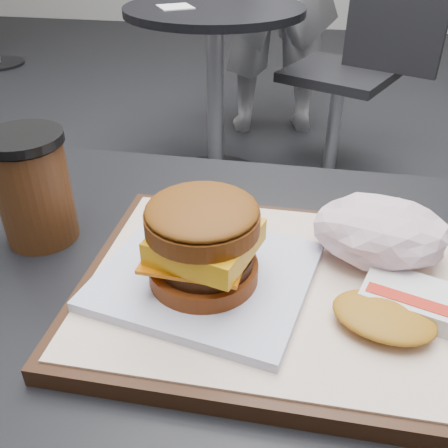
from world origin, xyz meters
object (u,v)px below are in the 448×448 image
customer_table (230,420)px  breakfast_sandwich (204,250)px  neighbor_chair (358,63)px  hash_brown (401,307)px  serving_tray (281,291)px  crumpled_wrapper (381,232)px  coffee_cup (33,188)px  neighbor_table (215,59)px

customer_table → breakfast_sandwich: (-0.02, -0.00, 0.24)m
customer_table → neighbor_chair: (0.23, 1.85, -0.07)m
hash_brown → breakfast_sandwich: bearing=176.4°
breakfast_sandwich → neighbor_chair: bearing=82.2°
serving_tray → crumpled_wrapper: bearing=33.5°
hash_brown → customer_table: bearing=174.3°
customer_table → crumpled_wrapper: (0.14, 0.07, 0.23)m
coffee_cup → neighbor_chair: coffee_cup is taller
serving_tray → breakfast_sandwich: (-0.07, -0.02, 0.05)m
breakfast_sandwich → neighbor_chair: breakfast_sandwich is taller
neighbor_table → neighbor_chair: bearing=18.9°
serving_tray → neighbor_chair: size_ratio=0.43×
customer_table → coffee_cup: (-0.23, 0.07, 0.25)m
customer_table → neighbor_chair: 1.86m
coffee_cup → serving_tray: bearing=-11.7°
breakfast_sandwich → hash_brown: 0.18m
hash_brown → coffee_cup: 0.39m
serving_tray → crumpled_wrapper: 0.12m
neighbor_table → neighbor_chair: size_ratio=0.85×
crumpled_wrapper → breakfast_sandwich: bearing=-155.1°
neighbor_table → neighbor_chair: 0.61m
coffee_cup → neighbor_chair: bearing=75.6°
crumpled_wrapper → neighbor_chair: size_ratio=0.15×
customer_table → neighbor_table: (-0.35, 1.65, -0.03)m
customer_table → hash_brown: hash_brown is taller
coffee_cup → neighbor_chair: size_ratio=0.14×
hash_brown → neighbor_table: bearing=106.7°
serving_tray → crumpled_wrapper: crumpled_wrapper is taller
coffee_cup → neighbor_table: size_ratio=0.17×
serving_tray → breakfast_sandwich: breakfast_sandwich is taller
customer_table → hash_brown: (0.15, -0.02, 0.22)m
coffee_cup → neighbor_chair: 1.87m
breakfast_sandwich → coffee_cup: coffee_cup is taller
hash_brown → crumpled_wrapper: 0.09m
hash_brown → coffee_cup: coffee_cup is taller
hash_brown → crumpled_wrapper: (-0.01, 0.09, 0.02)m
coffee_cup → neighbor_chair: (0.46, 1.78, -0.32)m
customer_table → serving_tray: 0.20m
breakfast_sandwich → neighbor_table: bearing=101.1°
breakfast_sandwich → neighbor_table: 1.71m
customer_table → crumpled_wrapper: bearing=27.5°
serving_tray → neighbor_chair: bearing=84.3°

